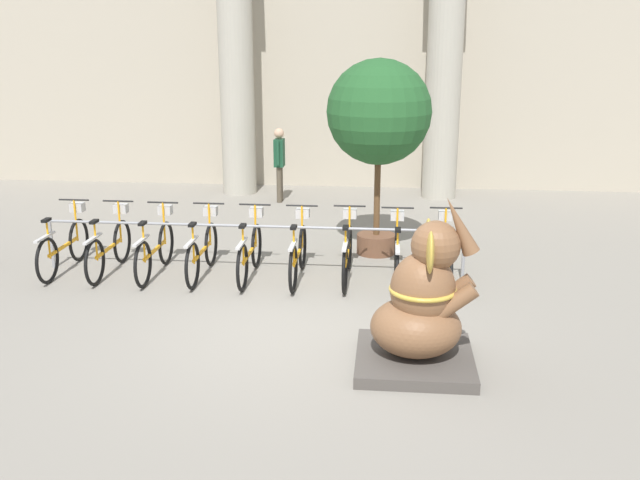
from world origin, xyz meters
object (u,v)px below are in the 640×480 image
bicycle_2 (156,248)px  bicycle_6 (347,253)px  bicycle_0 (65,245)px  potted_tree (379,116)px  elephant_statue (421,309)px  bicycle_7 (397,255)px  person_pedestrian (279,159)px  bicycle_3 (203,250)px  bicycle_5 (298,252)px  bicycle_8 (446,255)px  bicycle_4 (250,251)px  bicycle_1 (110,246)px

bicycle_2 → bicycle_6: size_ratio=1.00×
bicycle_0 → potted_tree: bearing=16.2°
bicycle_0 → elephant_statue: elephant_statue is taller
bicycle_6 → bicycle_7: bearing=-3.7°
bicycle_0 → person_pedestrian: person_pedestrian is taller
bicycle_2 → bicycle_3: (0.72, 0.01, 0.00)m
bicycle_2 → bicycle_6: 2.86m
bicycle_3 → potted_tree: size_ratio=0.56×
bicycle_5 → potted_tree: size_ratio=0.56×
bicycle_2 → bicycle_8: same height
bicycle_8 → bicycle_4: bearing=-178.7°
bicycle_2 → potted_tree: size_ratio=0.56×
bicycle_8 → elephant_statue: bearing=-99.8°
bicycle_6 → bicycle_8: size_ratio=1.00×
bicycle_8 → bicycle_5: bearing=-178.3°
bicycle_5 → bicycle_6: 0.72m
bicycle_8 → potted_tree: size_ratio=0.56×
bicycle_0 → person_pedestrian: (2.54, 4.94, 0.53)m
bicycle_4 → person_pedestrian: person_pedestrian is taller
bicycle_4 → bicycle_1: bearing=179.3°
bicycle_2 → bicycle_0: bearing=178.4°
bicycle_3 → bicycle_5: 1.43m
bicycle_6 → elephant_statue: elephant_statue is taller
bicycle_7 → potted_tree: 2.34m
person_pedestrian → bicycle_0: bearing=-117.2°
bicycle_3 → bicycle_4: bearing=-0.7°
bicycle_4 → potted_tree: bearing=37.6°
bicycle_2 → potted_tree: potted_tree is taller
bicycle_8 → elephant_statue: elephant_statue is taller
bicycle_3 → bicycle_7: 2.86m
bicycle_0 → bicycle_4: (2.86, -0.04, 0.00)m
person_pedestrian → bicycle_6: bearing=-70.4°
bicycle_1 → bicycle_0: bearing=178.7°
bicycle_3 → bicycle_4: (0.72, -0.01, 0.00)m
bicycle_1 → bicycle_7: size_ratio=1.00×
person_pedestrian → bicycle_3: bearing=-94.5°
bicycle_2 → bicycle_5: 2.15m
person_pedestrian → bicycle_7: bearing=-63.6°
bicycle_8 → elephant_statue: 2.83m
bicycle_7 → bicycle_0: bearing=179.5°
bicycle_8 → bicycle_3: bearing=-179.1°
bicycle_7 → potted_tree: (-0.32, 1.40, 1.84)m
bicycle_5 → bicycle_2: bearing=179.9°
bicycle_4 → potted_tree: (1.82, 1.40, 1.84)m
bicycle_0 → bicycle_6: (4.30, 0.01, 0.00)m
potted_tree → elephant_statue: bearing=-82.2°
bicycle_5 → potted_tree: (1.11, 1.40, 1.84)m
bicycle_2 → person_pedestrian: 5.13m
bicycle_0 → bicycle_2: 1.43m
bicycle_3 → bicycle_5: size_ratio=1.00×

